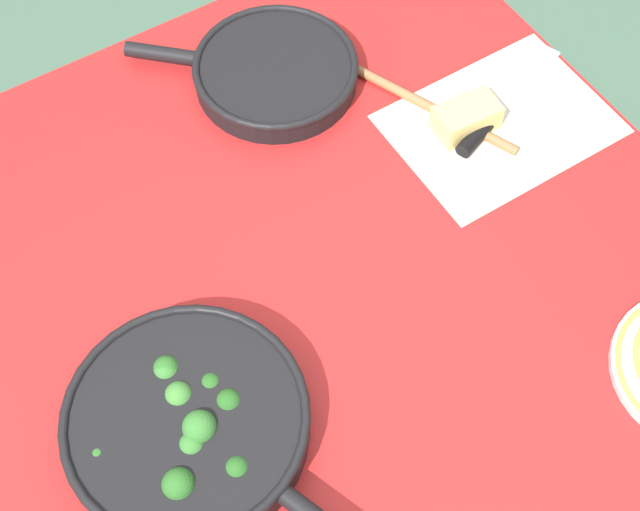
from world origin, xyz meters
TOP-DOWN VIEW (x-y plane):
  - ground_plane at (0.00, 0.00)m, footprint 14.00×14.00m
  - dining_table_red at (0.00, 0.00)m, footprint 1.05×1.04m
  - skillet_broccoli at (0.26, 0.12)m, footprint 0.30×0.41m
  - skillet_eggs at (-0.11, -0.32)m, footprint 0.31×0.30m
  - wooden_spoon at (-0.24, -0.23)m, footprint 0.19×0.39m
  - parchment_sheet at (-0.36, -0.06)m, footprint 0.32×0.24m
  - grater_knife at (-0.36, -0.08)m, footprint 0.26×0.12m
  - cheese_block at (-0.31, -0.09)m, footprint 0.10×0.06m

SIDE VIEW (x-z plane):
  - ground_plane at x=0.00m, z-range 0.00..0.00m
  - dining_table_red at x=0.00m, z-range 0.29..1.03m
  - parchment_sheet at x=-0.36m, z-range 0.74..0.74m
  - wooden_spoon at x=-0.24m, z-range 0.74..0.76m
  - grater_knife at x=-0.36m, z-range 0.73..0.76m
  - skillet_eggs at x=-0.11m, z-range 0.74..0.78m
  - cheese_block at x=-0.31m, z-range 0.74..0.78m
  - skillet_broccoli at x=0.26m, z-range 0.73..0.80m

